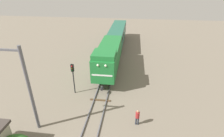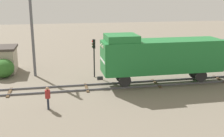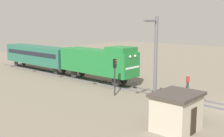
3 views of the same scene
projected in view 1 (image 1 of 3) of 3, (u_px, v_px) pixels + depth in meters
name	position (u px, v px, depth m)	size (l,w,h in m)	color
locomotive	(109.00, 56.00, 25.06)	(2.90, 11.60, 4.60)	#1E7233
passenger_car_leading	(118.00, 33.00, 37.00)	(2.84, 14.00, 3.66)	#26604C
traffic_signal_mid	(73.00, 73.00, 20.44)	(0.32, 0.34, 3.88)	#262628
worker_by_signal	(137.00, 116.00, 16.43)	(0.38, 0.38, 1.70)	#262B38
catenary_mast	(29.00, 89.00, 14.62)	(1.94, 0.28, 8.14)	#595960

